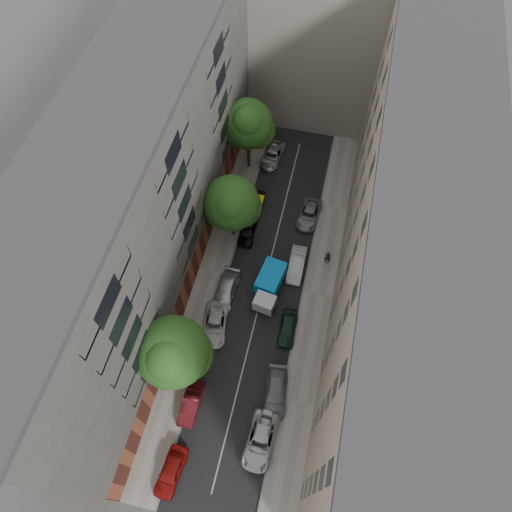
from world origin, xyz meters
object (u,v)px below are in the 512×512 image
(car_left_6, at_px, (272,155))
(car_right_2, at_px, (288,328))
(tree_far, at_px, (249,126))
(car_right_1, at_px, (276,393))
(car_left_4, at_px, (248,230))
(car_left_2, at_px, (215,324))
(car_right_4, at_px, (309,214))
(car_left_5, at_px, (257,205))
(lamp_post, at_px, (185,333))
(car_right_0, at_px, (260,441))
(car_left_1, at_px, (191,403))
(tree_near, at_px, (174,354))
(tree_mid, at_px, (232,205))
(car_left_0, at_px, (171,472))
(car_left_3, at_px, (226,291))
(pedestrian, at_px, (327,257))
(tarp_truck, at_px, (269,286))
(car_right_3, at_px, (296,265))

(car_left_6, distance_m, car_right_2, 22.05)
(tree_far, bearing_deg, car_right_1, -71.32)
(car_right_2, bearing_deg, car_left_4, 120.37)
(car_left_2, relative_size, car_right_4, 1.05)
(car_left_5, relative_size, lamp_post, 0.58)
(car_left_2, bearing_deg, car_right_0, -62.57)
(lamp_post, bearing_deg, car_right_2, 24.75)
(car_left_1, height_order, car_right_0, car_right_0)
(tree_near, height_order, tree_mid, tree_near)
(car_right_0, bearing_deg, car_left_0, -146.65)
(tree_near, bearing_deg, tree_far, 90.26)
(car_left_2, height_order, car_left_6, car_left_2)
(car_left_3, relative_size, car_right_0, 0.96)
(car_right_2, xyz_separation_m, tree_near, (-8.32, -6.51, 5.71))
(car_left_3, distance_m, pedestrian, 11.08)
(tarp_truck, relative_size, tree_near, 0.59)
(car_right_1, distance_m, tree_mid, 18.22)
(car_left_3, bearing_deg, car_left_1, -88.46)
(tree_near, height_order, tree_far, tree_far)
(tarp_truck, distance_m, car_right_2, 4.59)
(tree_mid, height_order, tree_far, tree_far)
(car_left_1, relative_size, tree_near, 0.43)
(car_left_3, distance_m, car_left_5, 11.21)
(car_left_0, xyz_separation_m, car_right_3, (6.40, 21.43, 0.00))
(car_left_2, bearing_deg, car_left_1, -98.20)
(car_right_0, bearing_deg, lamp_post, 144.10)
(car_left_1, height_order, car_left_6, car_left_1)
(car_left_1, xyz_separation_m, car_right_4, (6.56, 22.44, -0.05))
(car_left_2, xyz_separation_m, car_right_3, (6.40, 8.23, 0.06))
(car_left_3, distance_m, car_left_6, 18.81)
(car_left_6, height_order, car_right_3, car_right_3)
(car_left_0, bearing_deg, car_left_2, 95.40)
(tarp_truck, distance_m, tree_far, 17.42)
(car_right_0, xyz_separation_m, car_right_2, (0.26, 10.40, -0.03))
(car_right_0, xyz_separation_m, lamp_post, (-8.27, 6.46, 3.54))
(tarp_truck, bearing_deg, pedestrian, 51.69)
(car_right_3, relative_size, car_right_4, 0.96)
(car_left_3, xyz_separation_m, car_right_1, (6.96, -8.60, -0.02))
(car_left_6, distance_m, tree_mid, 12.77)
(car_right_4, distance_m, pedestrian, 5.94)
(tarp_truck, relative_size, car_left_6, 1.18)
(tree_far, xyz_separation_m, pedestrian, (10.94, -10.84, -5.52))
(car_left_5, xyz_separation_m, pedestrian, (8.73, -5.18, 0.43))
(car_left_1, height_order, car_right_3, car_right_3)
(car_left_2, bearing_deg, tree_far, 86.21)
(tree_near, height_order, lamp_post, tree_near)
(car_left_1, distance_m, car_left_5, 22.41)
(car_right_1, xyz_separation_m, pedestrian, (2.34, 14.62, 0.38))
(car_left_1, bearing_deg, car_right_3, 68.86)
(car_right_1, distance_m, pedestrian, 14.81)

